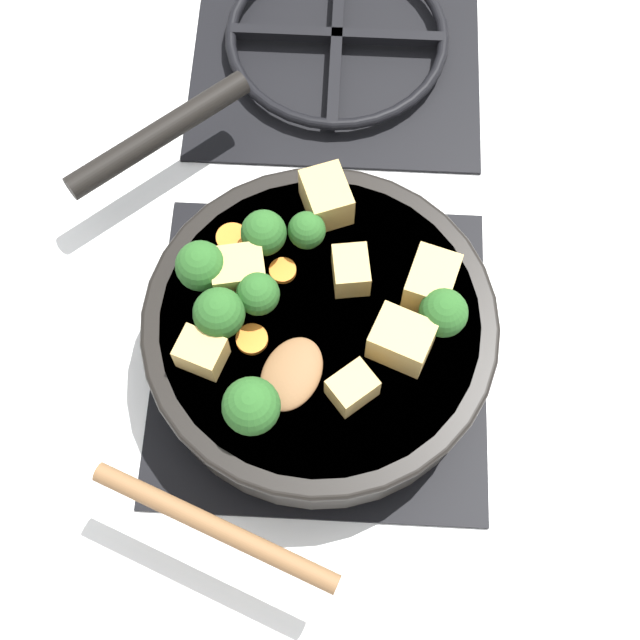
{
  "coord_description": "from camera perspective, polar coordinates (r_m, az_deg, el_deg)",
  "views": [
    {
      "loc": [
        0.01,
        -0.29,
        0.79
      ],
      "look_at": [
        0.0,
        0.0,
        0.08
      ],
      "focal_mm": 50.0,
      "sensor_mm": 36.0,
      "label": 1
    }
  ],
  "objects": [
    {
      "name": "broccoli_floret_center_top",
      "position": [
        0.74,
        -3.99,
        1.65
      ],
      "size": [
        0.04,
        0.04,
        0.04
      ],
      "color": "#709956",
      "rests_on": "skillet_pan"
    },
    {
      "name": "tofu_cube_mid_small",
      "position": [
        0.79,
        0.73,
        7.84
      ],
      "size": [
        0.05,
        0.06,
        0.04
      ],
      "primitive_type": "cube",
      "rotation": [
        0.0,
        0.0,
        5.08
      ],
      "color": "tan",
      "rests_on": "skillet_pan"
    },
    {
      "name": "rear_burner_grate",
      "position": [
        1.01,
        1.08,
        17.45
      ],
      "size": [
        0.31,
        0.31,
        0.03
      ],
      "color": "black",
      "rests_on": "ground_plane"
    },
    {
      "name": "carrot_slice_orange_thin",
      "position": [
        0.75,
        -4.38,
        -1.23
      ],
      "size": [
        0.03,
        0.03,
        0.01
      ],
      "primitive_type": "cylinder",
      "color": "orange",
      "rests_on": "skillet_pan"
    },
    {
      "name": "broccoli_floret_west_rim",
      "position": [
        0.76,
        -7.64,
        3.43
      ],
      "size": [
        0.04,
        0.04,
        0.05
      ],
      "color": "#709956",
      "rests_on": "skillet_pan"
    },
    {
      "name": "wooden_spoon",
      "position": [
        0.72,
        -4.4,
        -8.52
      ],
      "size": [
        0.2,
        0.21,
        0.02
      ],
      "color": "brown",
      "rests_on": "skillet_pan"
    },
    {
      "name": "carrot_slice_edge_slice",
      "position": [
        0.78,
        -2.4,
        3.18
      ],
      "size": [
        0.02,
        0.02,
        0.01
      ],
      "primitive_type": "cylinder",
      "color": "orange",
      "rests_on": "skillet_pan"
    },
    {
      "name": "broccoli_floret_mid_floret",
      "position": [
        0.77,
        -0.86,
        5.73
      ],
      "size": [
        0.03,
        0.03,
        0.04
      ],
      "color": "#709956",
      "rests_on": "skillet_pan"
    },
    {
      "name": "ground_plane",
      "position": [
        0.84,
        0.0,
        -2.21
      ],
      "size": [
        2.4,
        2.4,
        0.0
      ],
      "primitive_type": "plane",
      "color": "white"
    },
    {
      "name": "tofu_cube_center_large",
      "position": [
        0.76,
        -5.23,
        3.1
      ],
      "size": [
        0.05,
        0.04,
        0.04
      ],
      "primitive_type": "cube",
      "rotation": [
        0.0,
        0.0,
        3.34
      ],
      "color": "tan",
      "rests_on": "skillet_pan"
    },
    {
      "name": "broccoli_floret_east_rim",
      "position": [
        0.77,
        -3.62,
        5.57
      ],
      "size": [
        0.04,
        0.04,
        0.05
      ],
      "color": "#709956",
      "rests_on": "skillet_pan"
    },
    {
      "name": "broccoli_floret_north_edge",
      "position": [
        0.74,
        -6.48,
        0.41
      ],
      "size": [
        0.04,
        0.04,
        0.05
      ],
      "color": "#709956",
      "rests_on": "skillet_pan"
    },
    {
      "name": "tofu_cube_front_piece",
      "position": [
        0.76,
        7.14,
        2.46
      ],
      "size": [
        0.05,
        0.06,
        0.04
      ],
      "primitive_type": "cube",
      "rotation": [
        0.0,
        0.0,
        1.28
      ],
      "color": "tan",
      "rests_on": "skillet_pan"
    },
    {
      "name": "tofu_cube_back_piece",
      "position": [
        0.74,
        -7.61,
        -2.09
      ],
      "size": [
        0.05,
        0.04,
        0.03
      ],
      "primitive_type": "cube",
      "rotation": [
        0.0,
        0.0,
        2.8
      ],
      "color": "tan",
      "rests_on": "skillet_pan"
    },
    {
      "name": "tofu_cube_west_chunk",
      "position": [
        0.74,
        5.24,
        -1.29
      ],
      "size": [
        0.06,
        0.05,
        0.04
      ],
      "primitive_type": "cube",
      "rotation": [
        0.0,
        0.0,
        2.76
      ],
      "color": "tan",
      "rests_on": "skillet_pan"
    },
    {
      "name": "broccoli_floret_near_spoon",
      "position": [
        0.74,
        7.89,
        0.26
      ],
      "size": [
        0.04,
        0.04,
        0.05
      ],
      "color": "#709956",
      "rests_on": "skillet_pan"
    },
    {
      "name": "tofu_cube_east_chunk",
      "position": [
        0.76,
        1.99,
        3.2
      ],
      "size": [
        0.04,
        0.04,
        0.03
      ],
      "primitive_type": "cube",
      "rotation": [
        0.0,
        0.0,
        1.71
      ],
      "color": "tan",
      "rests_on": "skillet_pan"
    },
    {
      "name": "front_burner_grate",
      "position": [
        0.83,
        0.0,
        -1.92
      ],
      "size": [
        0.31,
        0.31,
        0.03
      ],
      "color": "black",
      "rests_on": "ground_plane"
    },
    {
      "name": "tofu_cube_near_handle",
      "position": [
        0.72,
        2.08,
        -4.36
      ],
      "size": [
        0.05,
        0.05,
        0.03
      ],
      "primitive_type": "cube",
      "rotation": [
        0.0,
        0.0,
        3.83
      ],
      "color": "tan",
      "rests_on": "skillet_pan"
    },
    {
      "name": "carrot_slice_near_center",
      "position": [
        0.8,
        -5.65,
        5.25
      ],
      "size": [
        0.03,
        0.03,
        0.01
      ],
      "primitive_type": "cylinder",
      "color": "orange",
      "rests_on": "skillet_pan"
    },
    {
      "name": "broccoli_floret_south_cluster",
      "position": [
        0.71,
        -4.42,
        -5.52
      ],
      "size": [
        0.05,
        0.05,
        0.05
      ],
      "color": "#709956",
      "rests_on": "skillet_pan"
    },
    {
      "name": "skillet_pan",
      "position": [
        0.79,
        -0.13,
        -0.56
      ],
      "size": [
        0.4,
        0.42,
        0.06
      ],
      "color": "black",
      "rests_on": "front_burner_grate"
    }
  ]
}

